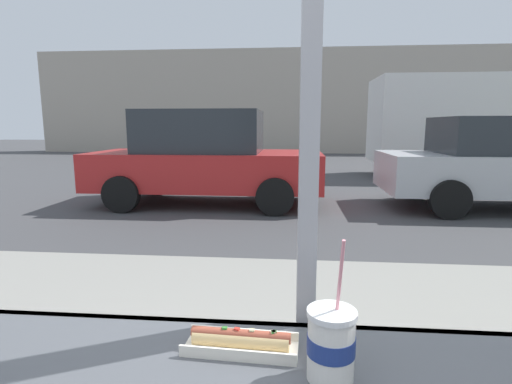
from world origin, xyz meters
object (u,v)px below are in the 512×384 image
hotdog_tray_far (241,341)px  parked_car_red (205,158)px  parked_car_silver (511,163)px  soda_cup_right (331,343)px  box_truck (482,123)px

hotdog_tray_far → parked_car_red: 6.67m
hotdog_tray_far → parked_car_silver: parked_car_silver is taller
soda_cup_right → hotdog_tray_far: bearing=156.3°
parked_car_silver → parked_car_red: bearing=180.0°
parked_car_red → box_truck: bearing=33.2°
hotdog_tray_far → parked_car_silver: size_ratio=0.06×
parked_car_red → parked_car_silver: bearing=-0.0°
soda_cup_right → hotdog_tray_far: 0.22m
soda_cup_right → hotdog_tray_far: (-0.20, 0.09, -0.06)m
parked_car_red → parked_car_silver: parked_car_red is taller
hotdog_tray_far → parked_car_silver: 7.63m
parked_car_silver → box_truck: 4.88m
hotdog_tray_far → box_truck: 12.39m
parked_car_silver → hotdog_tray_far: bearing=-121.6°
soda_cup_right → parked_car_silver: 7.60m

